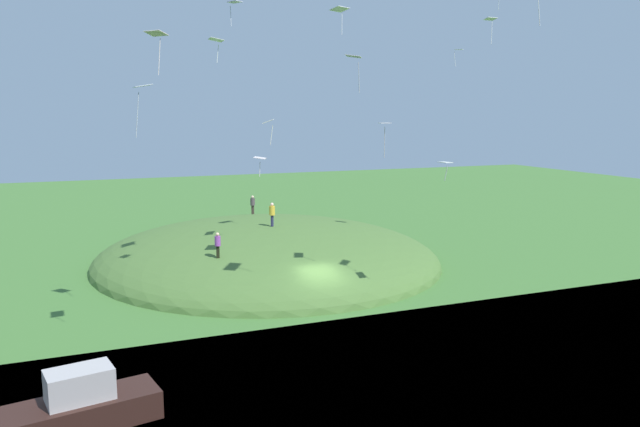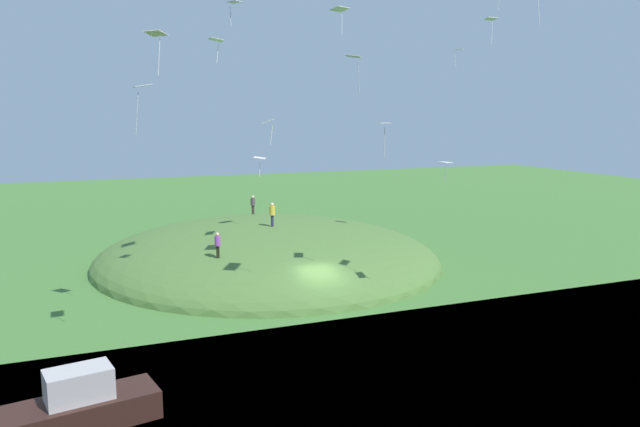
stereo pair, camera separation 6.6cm
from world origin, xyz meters
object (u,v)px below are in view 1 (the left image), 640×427
(kite_0, at_px, (268,122))
(person_with_child, at_px, (218,242))
(kite_1, at_px, (354,58))
(kite_5, at_px, (234,3))
(kite_13, at_px, (260,158))
(kite_11, at_px, (340,10))
(kite_12, at_px, (385,125))
(kite_2, at_px, (142,89))
(kite_9, at_px, (458,51))
(kite_6, at_px, (156,35))
(person_on_hilltop, at_px, (272,212))
(kite_7, at_px, (491,20))
(kite_10, at_px, (445,163))
(person_watching_kites, at_px, (253,203))
(boat_on_lake, at_px, (53,415))
(kite_8, at_px, (216,40))

(kite_0, bearing_deg, person_with_child, 94.41)
(kite_1, xyz_separation_m, kite_5, (4.66, 4.70, 2.98))
(kite_5, relative_size, kite_13, 1.01)
(kite_11, relative_size, kite_12, 0.88)
(kite_2, xyz_separation_m, kite_11, (8.74, -13.20, 5.42))
(kite_5, distance_m, kite_11, 9.16)
(kite_5, xyz_separation_m, kite_9, (9.33, -20.22, -0.77))
(kite_6, bearing_deg, kite_2, 160.65)
(person_on_hilltop, height_order, kite_9, kite_9)
(kite_7, bearing_deg, kite_13, 99.12)
(kite_1, relative_size, kite_2, 0.78)
(kite_0, distance_m, kite_13, 3.46)
(kite_10, bearing_deg, kite_0, 34.62)
(kite_2, xyz_separation_m, kite_10, (-0.06, -15.59, -3.70))
(kite_5, bearing_deg, kite_13, -34.35)
(kite_0, bearing_deg, person_watching_kites, -11.23)
(kite_1, distance_m, kite_6, 9.60)
(kite_2, relative_size, kite_11, 1.35)
(kite_7, height_order, kite_10, kite_7)
(person_on_hilltop, distance_m, kite_12, 14.86)
(person_with_child, relative_size, kite_10, 1.59)
(person_on_hilltop, bearing_deg, kite_11, 61.43)
(boat_on_lake, bearing_deg, kite_2, 43.27)
(person_on_hilltop, xyz_separation_m, kite_13, (-7.86, 3.17, 4.58))
(person_with_child, bearing_deg, kite_2, -104.23)
(kite_12, bearing_deg, kite_13, 47.29)
(kite_8, bearing_deg, boat_on_lake, 146.67)
(person_watching_kites, relative_size, kite_2, 0.73)
(kite_1, height_order, kite_10, kite_1)
(kite_8, xyz_separation_m, kite_13, (-1.08, -2.24, -6.91))
(person_on_hilltop, distance_m, kite_5, 17.80)
(boat_on_lake, relative_size, kite_0, 4.86)
(kite_6, bearing_deg, person_with_child, -32.46)
(kite_1, distance_m, kite_2, 10.09)
(person_watching_kites, relative_size, kite_0, 1.02)
(person_with_child, height_order, kite_13, kite_13)
(kite_0, height_order, kite_9, kite_9)
(kite_5, xyz_separation_m, kite_10, (-4.31, -10.33, -8.28))
(kite_13, bearing_deg, kite_1, -162.25)
(kite_5, height_order, kite_9, kite_5)
(kite_8, bearing_deg, kite_0, -69.47)
(person_with_child, bearing_deg, kite_6, -108.21)
(person_with_child, distance_m, person_watching_kites, 16.08)
(person_with_child, distance_m, kite_0, 8.30)
(kite_2, xyz_separation_m, kite_6, (3.15, -1.11, 2.66))
(kite_9, distance_m, kite_12, 17.68)
(kite_5, bearing_deg, kite_0, -31.93)
(kite_11, bearing_deg, kite_2, 123.49)
(kite_10, relative_size, kite_13, 0.85)
(kite_11, bearing_deg, kite_5, 119.44)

